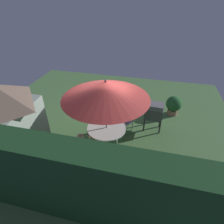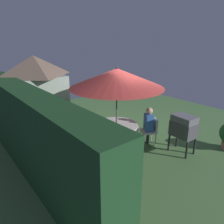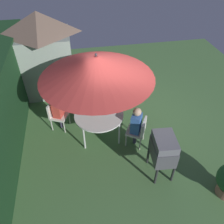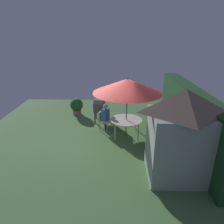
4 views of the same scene
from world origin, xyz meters
The scene contains 11 objects.
ground_plane centered at (0.00, 0.00, 0.00)m, with size 11.00×11.00×0.00m, color #47703D.
hedge_backdrop centered at (0.00, 3.50, 1.09)m, with size 7.02×0.70×2.18m.
garden_shed centered at (2.22, 2.42, 1.43)m, with size 1.58×1.90×2.80m.
patio_table centered at (-0.40, 0.96, 0.70)m, with size 1.37×1.37×0.76m.
patio_umbrella centered at (-0.40, 0.96, 2.23)m, with size 2.82×2.82×2.58m.
bbq_grill centered at (-1.98, -0.32, 0.85)m, with size 0.74×0.56×1.20m.
chair_near_shed centered at (0.13, 2.15, 0.52)m, with size 0.61×0.61×0.90m.
chair_far_side centered at (-0.98, -0.04, 0.52)m, with size 0.63×0.63×0.90m.
potted_plant_by_shed centered at (-2.84, -1.65, 0.50)m, with size 0.69×0.69×0.91m.
person_in_red centered at (0.09, 2.07, 0.78)m, with size 0.41×0.36×1.26m.
person_in_blue centered at (-0.94, 0.04, 0.78)m, with size 0.41×0.38×1.26m.
Camera 1 is at (-1.78, 5.79, 4.76)m, focal length 29.06 mm.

